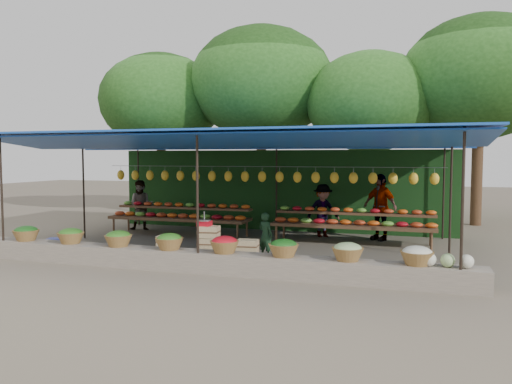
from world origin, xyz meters
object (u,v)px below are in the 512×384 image
(weighing_scale, at_px, (204,222))
(blue_crate_front, at_px, (50,247))
(vendor_seated, at_px, (266,235))
(blue_crate_back, at_px, (57,244))
(crate_counter, at_px, (208,247))

(weighing_scale, xyz_separation_m, blue_crate_front, (-3.78, -0.41, -0.69))
(weighing_scale, relative_size, blue_crate_front, 0.63)
(vendor_seated, height_order, blue_crate_back, vendor_seated)
(weighing_scale, bearing_deg, blue_crate_front, -173.85)
(vendor_seated, distance_m, blue_crate_front, 5.11)
(vendor_seated, bearing_deg, blue_crate_front, 34.09)
(crate_counter, height_order, vendor_seated, vendor_seated)
(vendor_seated, bearing_deg, weighing_scale, 51.07)
(crate_counter, xyz_separation_m, blue_crate_back, (-4.02, 0.04, -0.17))
(weighing_scale, xyz_separation_m, blue_crate_back, (-3.95, 0.04, -0.70))
(crate_counter, relative_size, blue_crate_back, 4.98)
(weighing_scale, distance_m, blue_crate_front, 3.86)
(weighing_scale, height_order, vendor_seated, weighing_scale)
(weighing_scale, relative_size, vendor_seated, 0.31)
(weighing_scale, distance_m, blue_crate_back, 4.01)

